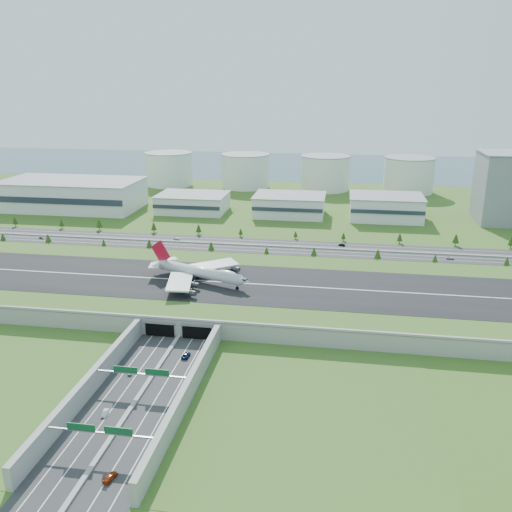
# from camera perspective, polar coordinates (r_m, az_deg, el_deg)

# --- Properties ---
(ground) EXTENTS (1200.00, 1200.00, 0.00)m
(ground) POSITION_cam_1_polar(r_m,az_deg,el_deg) (290.23, -5.25, -4.17)
(ground) COLOR #405D1D
(ground) RESTS_ON ground
(airfield_deck) EXTENTS (520.00, 100.00, 9.20)m
(airfield_deck) POSITION_cam_1_polar(r_m,az_deg,el_deg) (288.64, -5.28, -3.42)
(airfield_deck) COLOR gray
(airfield_deck) RESTS_ON ground
(underpass_road) EXTENTS (38.80, 120.40, 8.00)m
(underpass_road) POSITION_cam_1_polar(r_m,az_deg,el_deg) (204.07, -12.34, -13.59)
(underpass_road) COLOR #28282B
(underpass_road) RESTS_ON ground
(sign_gantry_near) EXTENTS (38.70, 0.70, 9.80)m
(sign_gantry_near) POSITION_cam_1_polar(r_m,az_deg,el_deg) (205.77, -11.96, -12.13)
(sign_gantry_near) COLOR gray
(sign_gantry_near) RESTS_ON ground
(sign_gantry_far) EXTENTS (38.70, 0.70, 9.80)m
(sign_gantry_far) POSITION_cam_1_polar(r_m,az_deg,el_deg) (178.90, -16.10, -17.51)
(sign_gantry_far) COLOR gray
(sign_gantry_far) RESTS_ON ground
(north_expressway) EXTENTS (560.00, 36.00, 0.12)m
(north_expressway) POSITION_cam_1_polar(r_m,az_deg,el_deg) (377.74, -1.72, 1.16)
(north_expressway) COLOR #28282B
(north_expressway) RESTS_ON ground
(tree_row) EXTENTS (506.24, 48.63, 8.43)m
(tree_row) POSITION_cam_1_polar(r_m,az_deg,el_deg) (376.69, -1.35, 1.86)
(tree_row) COLOR #3D2819
(tree_row) RESTS_ON ground
(hangar_west) EXTENTS (120.00, 60.00, 25.00)m
(hangar_west) POSITION_cam_1_polar(r_m,az_deg,el_deg) (514.34, -18.79, 6.15)
(hangar_west) COLOR silver
(hangar_west) RESTS_ON ground
(hangar_mid_a) EXTENTS (58.00, 42.00, 15.00)m
(hangar_mid_a) POSITION_cam_1_polar(r_m,az_deg,el_deg) (479.09, -6.67, 5.56)
(hangar_mid_a) COLOR silver
(hangar_mid_a) RESTS_ON ground
(hangar_mid_b) EXTENTS (58.00, 42.00, 17.00)m
(hangar_mid_b) POSITION_cam_1_polar(r_m,az_deg,el_deg) (463.27, 3.55, 5.35)
(hangar_mid_b) COLOR silver
(hangar_mid_b) RESTS_ON ground
(hangar_mid_c) EXTENTS (58.00, 42.00, 19.00)m
(hangar_mid_c) POSITION_cam_1_polar(r_m,az_deg,el_deg) (462.37, 13.50, 4.99)
(hangar_mid_c) COLOR silver
(hangar_mid_c) RESTS_ON ground
(office_tower) EXTENTS (46.00, 46.00, 55.00)m
(office_tower) POSITION_cam_1_polar(r_m,az_deg,el_deg) (480.56, 25.04, 6.48)
(office_tower) COLOR gray
(office_tower) RESTS_ON ground
(fuel_tank_a) EXTENTS (50.00, 50.00, 35.00)m
(fuel_tank_a) POSITION_cam_1_polar(r_m,az_deg,el_deg) (607.57, -9.15, 9.01)
(fuel_tank_a) COLOR silver
(fuel_tank_a) RESTS_ON ground
(fuel_tank_b) EXTENTS (50.00, 50.00, 35.00)m
(fuel_tank_b) POSITION_cam_1_polar(r_m,az_deg,el_deg) (586.72, -1.13, 8.93)
(fuel_tank_b) COLOR silver
(fuel_tank_b) RESTS_ON ground
(fuel_tank_c) EXTENTS (50.00, 50.00, 35.00)m
(fuel_tank_c) POSITION_cam_1_polar(r_m,az_deg,el_deg) (577.74, 7.29, 8.65)
(fuel_tank_c) COLOR silver
(fuel_tank_c) RESTS_ON ground
(fuel_tank_d) EXTENTS (50.00, 50.00, 35.00)m
(fuel_tank_d) POSITION_cam_1_polar(r_m,az_deg,el_deg) (581.18, 15.77, 8.18)
(fuel_tank_d) COLOR silver
(fuel_tank_d) RESTS_ON ground
(bay_water) EXTENTS (1200.00, 260.00, 0.06)m
(bay_water) POSITION_cam_1_polar(r_m,az_deg,el_deg) (751.29, 3.89, 9.51)
(bay_water) COLOR #324D5F
(bay_water) RESTS_ON ground
(boeing_747) EXTENTS (59.36, 55.08, 19.24)m
(boeing_747) POSITION_cam_1_polar(r_m,az_deg,el_deg) (285.77, -6.00, -1.66)
(boeing_747) COLOR silver
(boeing_747) RESTS_ON airfield_deck
(car_0) EXTENTS (2.36, 4.31, 1.39)m
(car_0) POSITION_cam_1_polar(r_m,az_deg,el_deg) (220.93, -13.10, -11.82)
(car_0) COLOR silver
(car_0) RESTS_ON ground
(car_1) EXTENTS (2.01, 4.58, 1.46)m
(car_1) POSITION_cam_1_polar(r_m,az_deg,el_deg) (199.07, -15.61, -15.61)
(car_1) COLOR white
(car_1) RESTS_ON ground
(car_2) EXTENTS (2.89, 5.98, 1.64)m
(car_2) POSITION_cam_1_polar(r_m,az_deg,el_deg) (229.12, -7.39, -10.30)
(car_2) COLOR #0D2043
(car_2) RESTS_ON ground
(car_3) EXTENTS (3.20, 5.83, 1.60)m
(car_3) POSITION_cam_1_polar(r_m,az_deg,el_deg) (172.13, -15.12, -21.53)
(car_3) COLOR #912D0D
(car_3) RESTS_ON ground
(car_4) EXTENTS (4.56, 3.24, 1.44)m
(car_4) POSITION_cam_1_polar(r_m,az_deg,el_deg) (422.27, -21.66, 1.80)
(car_4) COLOR #5C5C61
(car_4) RESTS_ON ground
(car_5) EXTENTS (4.94, 2.91, 1.54)m
(car_5) POSITION_cam_1_polar(r_m,az_deg,el_deg) (379.96, 9.01, 1.18)
(car_5) COLOR black
(car_5) RESTS_ON ground
(car_6) EXTENTS (5.11, 2.40, 1.41)m
(car_6) POSITION_cam_1_polar(r_m,az_deg,el_deg) (368.50, 19.74, -0.22)
(car_6) COLOR #ADACB1
(car_6) RESTS_ON ground
(car_7) EXTENTS (5.79, 3.98, 1.56)m
(car_7) POSITION_cam_1_polar(r_m,az_deg,el_deg) (394.64, -8.38, 1.84)
(car_7) COLOR white
(car_7) RESTS_ON ground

